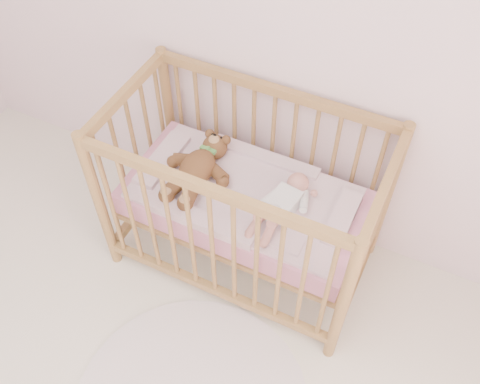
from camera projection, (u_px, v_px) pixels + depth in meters
The scene contains 6 objects.
wall_back at pixel (257, 6), 2.36m from camera, with size 4.00×0.02×2.70m, color white.
crib at pixel (244, 200), 2.75m from camera, with size 1.36×0.76×1.00m, color #B28A4B, non-canonical shape.
mattress at pixel (244, 202), 2.76m from camera, with size 1.22×0.62×0.13m, color pink.
blanket at pixel (244, 193), 2.70m from camera, with size 1.10×0.58×0.06m, color pink, non-canonical shape.
baby at pixel (283, 201), 2.57m from camera, with size 0.24×0.49×0.12m, color white, non-canonical shape.
teddy_bear at pixel (197, 168), 2.70m from camera, with size 0.37×0.53×0.15m, color brown, non-canonical shape.
Camera 1 is at (0.87, 0.03, 2.63)m, focal length 40.00 mm.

